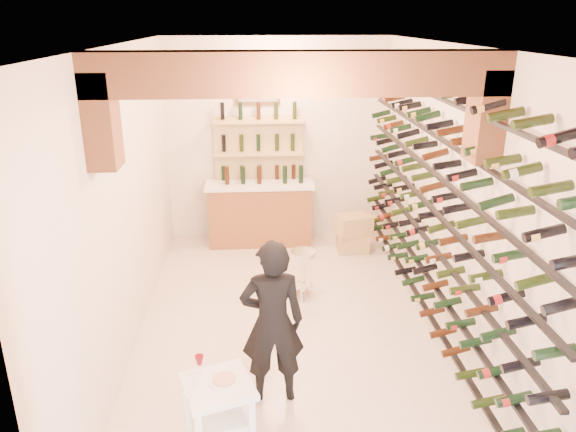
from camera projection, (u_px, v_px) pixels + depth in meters
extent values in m
plane|color=beige|center=(290.00, 328.00, 6.46)|extent=(6.00, 6.00, 0.00)
cube|color=silver|center=(277.00, 141.00, 8.73)|extent=(3.50, 0.02, 3.20)
cube|color=silver|center=(325.00, 364.00, 3.10)|extent=(3.50, 0.02, 3.20)
cube|color=silver|center=(126.00, 203.00, 5.81)|extent=(0.02, 6.00, 3.20)
cube|color=silver|center=(448.00, 196.00, 6.02)|extent=(0.02, 6.00, 3.20)
cube|color=#9E5138|center=(290.00, 45.00, 5.37)|extent=(3.50, 6.00, 0.02)
cube|color=#A05E38|center=(298.00, 73.00, 4.49)|extent=(3.50, 0.35, 0.36)
cube|color=#A05E38|center=(102.00, 121.00, 4.52)|extent=(0.24, 0.35, 0.80)
cube|color=#A05E38|center=(486.00, 116.00, 4.72)|extent=(0.24, 0.35, 0.80)
cube|color=black|center=(424.00, 305.00, 6.47)|extent=(0.06, 5.70, 0.03)
cube|color=black|center=(426.00, 274.00, 6.33)|extent=(0.06, 5.70, 0.03)
cube|color=black|center=(429.00, 243.00, 6.20)|extent=(0.06, 5.70, 0.03)
cube|color=black|center=(433.00, 209.00, 6.06)|extent=(0.06, 5.70, 0.03)
cube|color=black|center=(436.00, 175.00, 5.92)|extent=(0.06, 5.70, 0.03)
cube|color=black|center=(439.00, 138.00, 5.79)|extent=(0.06, 5.70, 0.03)
cube|color=black|center=(443.00, 100.00, 5.65)|extent=(0.06, 5.70, 0.03)
cube|color=#93572D|center=(260.00, 215.00, 8.76)|extent=(1.60, 0.55, 0.96)
cube|color=white|center=(259.00, 184.00, 8.59)|extent=(1.70, 0.62, 0.05)
cube|color=tan|center=(259.00, 179.00, 8.84)|extent=(1.40, 0.10, 2.00)
cube|color=tan|center=(260.00, 213.00, 8.93)|extent=(1.40, 0.28, 0.04)
cube|color=tan|center=(259.00, 183.00, 8.76)|extent=(1.40, 0.28, 0.04)
cube|color=tan|center=(259.00, 153.00, 8.59)|extent=(1.40, 0.28, 0.04)
cube|color=tan|center=(258.00, 121.00, 8.42)|extent=(1.40, 0.28, 0.04)
cube|color=brown|center=(257.00, 87.00, 8.39)|extent=(0.70, 0.04, 0.55)
cube|color=#99998C|center=(257.00, 87.00, 8.37)|extent=(0.60, 0.01, 0.45)
cube|color=white|center=(218.00, 386.00, 4.29)|extent=(0.66, 0.66, 0.05)
cube|color=white|center=(189.00, 415.00, 4.52)|extent=(0.05, 0.05, 0.70)
cube|color=white|center=(237.00, 403.00, 4.67)|extent=(0.05, 0.05, 0.70)
cylinder|color=white|center=(224.00, 381.00, 4.30)|extent=(0.24, 0.24, 0.01)
cylinder|color=#BF7266|center=(224.00, 379.00, 4.29)|extent=(0.18, 0.18, 0.02)
cube|color=white|center=(193.00, 394.00, 4.15)|extent=(0.17, 0.17, 0.01)
cylinder|color=white|center=(200.00, 373.00, 4.41)|extent=(0.07, 0.07, 0.00)
cylinder|color=white|center=(200.00, 368.00, 4.39)|extent=(0.01, 0.01, 0.09)
cone|color=#580711|center=(199.00, 360.00, 4.37)|extent=(0.07, 0.07, 0.08)
imported|color=black|center=(272.00, 323.00, 5.02)|extent=(0.61, 0.42, 1.63)
cylinder|color=silver|center=(303.00, 296.00, 7.16)|extent=(0.34, 0.34, 0.03)
cylinder|color=silver|center=(303.00, 276.00, 7.06)|extent=(0.07, 0.07, 0.60)
cylinder|color=silver|center=(303.00, 253.00, 6.95)|extent=(0.32, 0.32, 0.06)
torus|color=silver|center=(303.00, 284.00, 7.10)|extent=(0.26, 0.26, 0.02)
cube|color=tan|center=(353.00, 243.00, 8.54)|extent=(0.49, 0.35, 0.29)
cube|color=tan|center=(353.00, 225.00, 8.44)|extent=(0.60, 0.49, 0.31)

